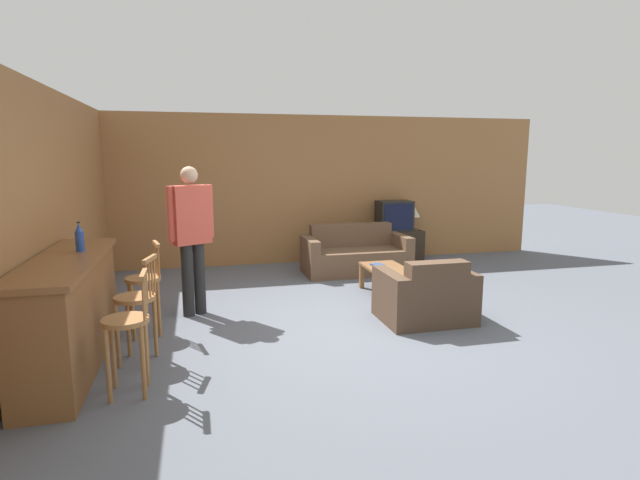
{
  "coord_description": "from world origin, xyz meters",
  "views": [
    {
      "loc": [
        -1.66,
        -5.08,
        1.89
      ],
      "look_at": [
        -0.17,
        0.91,
        0.85
      ],
      "focal_mm": 28.0,
      "sensor_mm": 36.0,
      "label": 1
    }
  ],
  "objects_px": {
    "bar_chair_mid": "(137,306)",
    "table_lamp": "(414,213)",
    "book_on_table": "(377,265)",
    "bar_chair_near": "(128,330)",
    "tv_unit": "(393,245)",
    "couch_far": "(355,255)",
    "coffee_table": "(388,272)",
    "bar_chair_far": "(145,286)",
    "person_by_window": "(192,232)",
    "armchair_near": "(426,297)",
    "tv": "(394,216)",
    "bottle": "(80,238)"
  },
  "relations": [
    {
      "from": "bar_chair_mid",
      "to": "table_lamp",
      "type": "distance_m",
      "value": 5.8
    },
    {
      "from": "bar_chair_mid",
      "to": "book_on_table",
      "type": "xyz_separation_m",
      "value": [
        2.99,
        1.75,
        -0.14
      ]
    },
    {
      "from": "bar_chair_mid",
      "to": "book_on_table",
      "type": "height_order",
      "value": "bar_chair_mid"
    },
    {
      "from": "bar_chair_near",
      "to": "tv_unit",
      "type": "height_order",
      "value": "bar_chair_near"
    },
    {
      "from": "couch_far",
      "to": "book_on_table",
      "type": "relative_size",
      "value": 8.83
    },
    {
      "from": "coffee_table",
      "to": "couch_far",
      "type": "bearing_deg",
      "value": 90.27
    },
    {
      "from": "coffee_table",
      "to": "bar_chair_far",
      "type": "bearing_deg",
      "value": -164.84
    },
    {
      "from": "couch_far",
      "to": "table_lamp",
      "type": "distance_m",
      "value": 1.65
    },
    {
      "from": "person_by_window",
      "to": "bar_chair_far",
      "type": "bearing_deg",
      "value": -130.39
    },
    {
      "from": "bar_chair_mid",
      "to": "book_on_table",
      "type": "bearing_deg",
      "value": 30.34
    },
    {
      "from": "bar_chair_near",
      "to": "bar_chair_mid",
      "type": "xyz_separation_m",
      "value": [
        -0.0,
        0.65,
        0.0
      ]
    },
    {
      "from": "coffee_table",
      "to": "book_on_table",
      "type": "relative_size",
      "value": 4.94
    },
    {
      "from": "armchair_near",
      "to": "table_lamp",
      "type": "distance_m",
      "value": 3.6
    },
    {
      "from": "couch_far",
      "to": "person_by_window",
      "type": "relative_size",
      "value": 0.96
    },
    {
      "from": "armchair_near",
      "to": "coffee_table",
      "type": "bearing_deg",
      "value": 91.22
    },
    {
      "from": "person_by_window",
      "to": "tv",
      "type": "bearing_deg",
      "value": 34.14
    },
    {
      "from": "tv",
      "to": "bar_chair_near",
      "type": "bearing_deg",
      "value": -132.72
    },
    {
      "from": "book_on_table",
      "to": "table_lamp",
      "type": "relative_size",
      "value": 0.44
    },
    {
      "from": "tv",
      "to": "person_by_window",
      "type": "relative_size",
      "value": 0.34
    },
    {
      "from": "book_on_table",
      "to": "couch_far",
      "type": "bearing_deg",
      "value": 86.48
    },
    {
      "from": "bar_chair_near",
      "to": "table_lamp",
      "type": "relative_size",
      "value": 2.27
    },
    {
      "from": "bar_chair_far",
      "to": "couch_far",
      "type": "distance_m",
      "value": 3.81
    },
    {
      "from": "couch_far",
      "to": "tv",
      "type": "xyz_separation_m",
      "value": [
        0.98,
        0.73,
        0.54
      ]
    },
    {
      "from": "coffee_table",
      "to": "tv_unit",
      "type": "relative_size",
      "value": 0.92
    },
    {
      "from": "bar_chair_mid",
      "to": "tv_unit",
      "type": "height_order",
      "value": "bar_chair_mid"
    },
    {
      "from": "bar_chair_mid",
      "to": "bar_chair_far",
      "type": "distance_m",
      "value": 0.74
    },
    {
      "from": "couch_far",
      "to": "person_by_window",
      "type": "distance_m",
      "value": 3.15
    },
    {
      "from": "table_lamp",
      "to": "person_by_window",
      "type": "bearing_deg",
      "value": -148.52
    },
    {
      "from": "tv",
      "to": "table_lamp",
      "type": "xyz_separation_m",
      "value": [
        0.38,
        0.0,
        0.05
      ]
    },
    {
      "from": "bar_chair_near",
      "to": "bar_chair_far",
      "type": "distance_m",
      "value": 1.39
    },
    {
      "from": "bar_chair_far",
      "to": "couch_far",
      "type": "bearing_deg",
      "value": 36.35
    },
    {
      "from": "bottle",
      "to": "book_on_table",
      "type": "height_order",
      "value": "bottle"
    },
    {
      "from": "coffee_table",
      "to": "book_on_table",
      "type": "bearing_deg",
      "value": 115.85
    },
    {
      "from": "tv_unit",
      "to": "book_on_table",
      "type": "xyz_separation_m",
      "value": [
        -1.05,
        -1.98,
        0.12
      ]
    },
    {
      "from": "couch_far",
      "to": "table_lamp",
      "type": "xyz_separation_m",
      "value": [
        1.36,
        0.73,
        0.59
      ]
    },
    {
      "from": "coffee_table",
      "to": "person_by_window",
      "type": "relative_size",
      "value": 0.54
    },
    {
      "from": "bar_chair_mid",
      "to": "armchair_near",
      "type": "relative_size",
      "value": 0.98
    },
    {
      "from": "armchair_near",
      "to": "book_on_table",
      "type": "height_order",
      "value": "armchair_near"
    },
    {
      "from": "coffee_table",
      "to": "bottle",
      "type": "relative_size",
      "value": 3.4
    },
    {
      "from": "bottle",
      "to": "couch_far",
      "type": "bearing_deg",
      "value": 36.73
    },
    {
      "from": "bar_chair_mid",
      "to": "person_by_window",
      "type": "bearing_deg",
      "value": 69.51
    },
    {
      "from": "bar_chair_mid",
      "to": "couch_far",
      "type": "xyz_separation_m",
      "value": [
        3.06,
        3.0,
        -0.25
      ]
    },
    {
      "from": "bar_chair_mid",
      "to": "coffee_table",
      "type": "height_order",
      "value": "bar_chair_mid"
    },
    {
      "from": "bar_chair_far",
      "to": "bottle",
      "type": "bearing_deg",
      "value": -141.0
    },
    {
      "from": "bar_chair_far",
      "to": "table_lamp",
      "type": "bearing_deg",
      "value": 34.04
    },
    {
      "from": "coffee_table",
      "to": "tv_unit",
      "type": "xyz_separation_m",
      "value": [
        0.97,
        2.16,
        -0.05
      ]
    },
    {
      "from": "bar_chair_near",
      "to": "bar_chair_mid",
      "type": "relative_size",
      "value": 1.0
    },
    {
      "from": "bar_chair_mid",
      "to": "tv",
      "type": "xyz_separation_m",
      "value": [
        4.04,
        3.73,
        0.29
      ]
    },
    {
      "from": "tv",
      "to": "bottle",
      "type": "relative_size",
      "value": 2.18
    },
    {
      "from": "bar_chair_far",
      "to": "bottle",
      "type": "xyz_separation_m",
      "value": [
        -0.51,
        -0.41,
        0.6
      ]
    }
  ]
}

